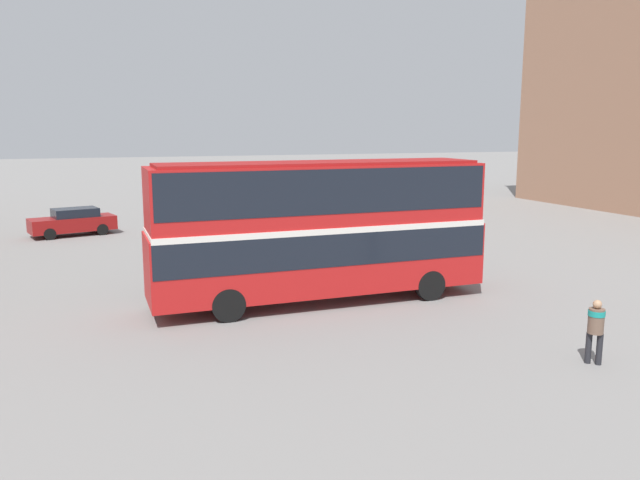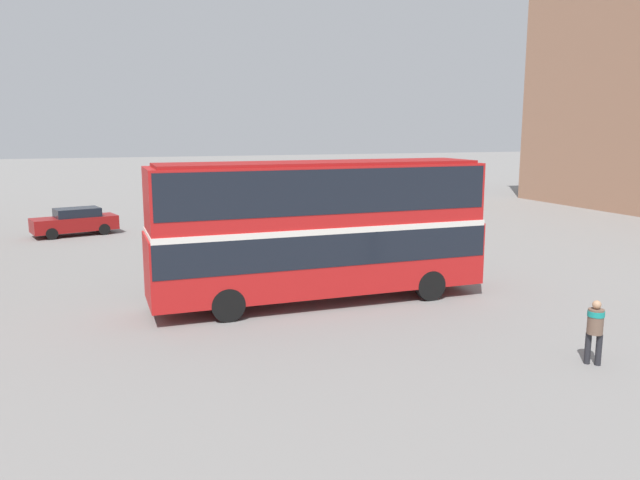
# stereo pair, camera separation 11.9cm
# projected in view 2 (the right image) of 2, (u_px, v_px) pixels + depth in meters

# --- Properties ---
(ground_plane) EXTENTS (240.00, 240.00, 0.00)m
(ground_plane) POSITION_uv_depth(u_px,v_px,m) (361.00, 295.00, 22.39)
(ground_plane) COLOR gray
(double_decker_bus) EXTENTS (11.45, 2.53, 4.81)m
(double_decker_bus) POSITION_uv_depth(u_px,v_px,m) (320.00, 223.00, 21.00)
(double_decker_bus) COLOR red
(double_decker_bus) RESTS_ON ground_plane
(pedestrian_foreground) EXTENTS (0.58, 0.58, 1.67)m
(pedestrian_foreground) POSITION_uv_depth(u_px,v_px,m) (595.00, 325.00, 15.58)
(pedestrian_foreground) COLOR #232328
(pedestrian_foreground) RESTS_ON ground_plane
(parked_car_kerb_near) EXTENTS (4.09, 1.99, 1.63)m
(parked_car_kerb_near) POSITION_uv_depth(u_px,v_px,m) (245.00, 232.00, 30.89)
(parked_car_kerb_near) COLOR slate
(parked_car_kerb_near) RESTS_ON ground_plane
(parked_car_kerb_far) EXTENTS (4.76, 2.77, 1.52)m
(parked_car_kerb_far) POSITION_uv_depth(u_px,v_px,m) (75.00, 221.00, 34.88)
(parked_car_kerb_far) COLOR maroon
(parked_car_kerb_far) RESTS_ON ground_plane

